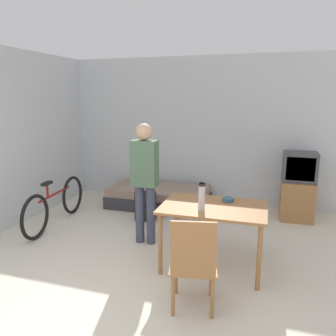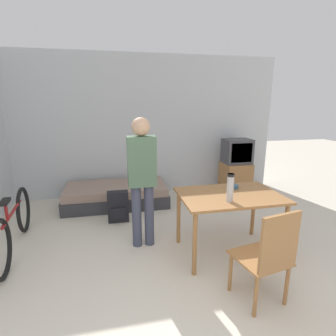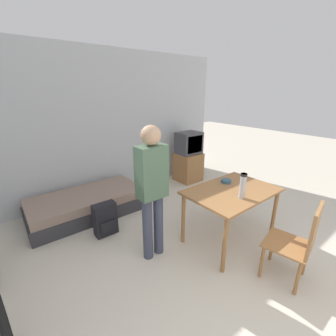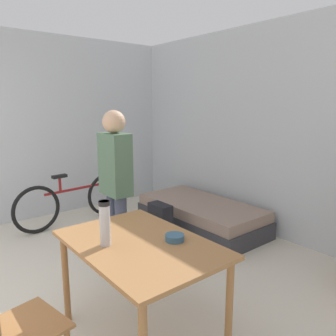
{
  "view_description": "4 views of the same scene",
  "coord_description": "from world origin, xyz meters",
  "px_view_note": "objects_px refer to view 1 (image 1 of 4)",
  "views": [
    {
      "loc": [
        1.38,
        -2.15,
        1.98
      ],
      "look_at": [
        0.1,
        2.03,
        1.02
      ],
      "focal_mm": 35.0,
      "sensor_mm": 36.0,
      "label": 1
    },
    {
      "loc": [
        -0.49,
        -1.29,
        1.81
      ],
      "look_at": [
        0.25,
        2.18,
        0.92
      ],
      "focal_mm": 28.0,
      "sensor_mm": 36.0,
      "label": 2
    },
    {
      "loc": [
        -1.46,
        -0.17,
        1.99
      ],
      "look_at": [
        0.42,
        2.23,
        0.92
      ],
      "focal_mm": 24.0,
      "sensor_mm": 36.0,
      "label": 3
    },
    {
      "loc": [
        2.63,
        0.22,
        1.71
      ],
      "look_at": [
        0.07,
        2.28,
        1.06
      ],
      "focal_mm": 35.0,
      "sensor_mm": 36.0,
      "label": 4
    }
  ],
  "objects_px": {
    "person_standing": "(145,175)",
    "thermos_flask": "(202,196)",
    "tv": "(298,188)",
    "wooden_chair": "(193,261)",
    "bicycle": "(56,204)",
    "mate_bowl": "(228,200)",
    "backpack": "(145,206)",
    "dining_table": "(214,213)",
    "daybed": "(159,197)"
  },
  "relations": [
    {
      "from": "thermos_flask",
      "to": "backpack",
      "type": "xyz_separation_m",
      "value": [
        -1.19,
        1.37,
        -0.69
      ]
    },
    {
      "from": "person_standing",
      "to": "thermos_flask",
      "type": "xyz_separation_m",
      "value": [
        0.89,
        -0.6,
        -0.03
      ]
    },
    {
      "from": "daybed",
      "to": "mate_bowl",
      "type": "bearing_deg",
      "value": -49.46
    },
    {
      "from": "tv",
      "to": "bicycle",
      "type": "bearing_deg",
      "value": -159.18
    },
    {
      "from": "bicycle",
      "to": "thermos_flask",
      "type": "xyz_separation_m",
      "value": [
        2.47,
        -0.79,
        0.59
      ]
    },
    {
      "from": "daybed",
      "to": "bicycle",
      "type": "xyz_separation_m",
      "value": [
        -1.27,
        -1.3,
        0.16
      ]
    },
    {
      "from": "dining_table",
      "to": "person_standing",
      "type": "distance_m",
      "value": 1.1
    },
    {
      "from": "mate_bowl",
      "to": "backpack",
      "type": "xyz_separation_m",
      "value": [
        -1.43,
        0.96,
        -0.54
      ]
    },
    {
      "from": "dining_table",
      "to": "thermos_flask",
      "type": "relative_size",
      "value": 3.78
    },
    {
      "from": "daybed",
      "to": "tv",
      "type": "distance_m",
      "value": 2.39
    },
    {
      "from": "bicycle",
      "to": "thermos_flask",
      "type": "relative_size",
      "value": 5.53
    },
    {
      "from": "bicycle",
      "to": "backpack",
      "type": "height_order",
      "value": "bicycle"
    },
    {
      "from": "wooden_chair",
      "to": "person_standing",
      "type": "distance_m",
      "value": 1.66
    },
    {
      "from": "bicycle",
      "to": "mate_bowl",
      "type": "relative_size",
      "value": 12.75
    },
    {
      "from": "bicycle",
      "to": "person_standing",
      "type": "xyz_separation_m",
      "value": [
        1.58,
        -0.2,
        0.62
      ]
    },
    {
      "from": "daybed",
      "to": "tv",
      "type": "xyz_separation_m",
      "value": [
        2.36,
        0.08,
        0.35
      ]
    },
    {
      "from": "tv",
      "to": "thermos_flask",
      "type": "distance_m",
      "value": 2.5
    },
    {
      "from": "tv",
      "to": "dining_table",
      "type": "distance_m",
      "value": 2.24
    },
    {
      "from": "backpack",
      "to": "wooden_chair",
      "type": "bearing_deg",
      "value": -58.57
    },
    {
      "from": "tv",
      "to": "dining_table",
      "type": "height_order",
      "value": "tv"
    },
    {
      "from": "daybed",
      "to": "mate_bowl",
      "type": "height_order",
      "value": "mate_bowl"
    },
    {
      "from": "dining_table",
      "to": "thermos_flask",
      "type": "distance_m",
      "value": 0.35
    },
    {
      "from": "wooden_chair",
      "to": "backpack",
      "type": "height_order",
      "value": "wooden_chair"
    },
    {
      "from": "person_standing",
      "to": "thermos_flask",
      "type": "relative_size",
      "value": 5.24
    },
    {
      "from": "daybed",
      "to": "wooden_chair",
      "type": "bearing_deg",
      "value": -65.47
    },
    {
      "from": "bicycle",
      "to": "backpack",
      "type": "bearing_deg",
      "value": 24.37
    },
    {
      "from": "daybed",
      "to": "dining_table",
      "type": "relative_size",
      "value": 1.53
    },
    {
      "from": "dining_table",
      "to": "mate_bowl",
      "type": "height_order",
      "value": "mate_bowl"
    },
    {
      "from": "tv",
      "to": "wooden_chair",
      "type": "xyz_separation_m",
      "value": [
        -1.09,
        -2.86,
        -0.01
      ]
    },
    {
      "from": "mate_bowl",
      "to": "backpack",
      "type": "height_order",
      "value": "mate_bowl"
    },
    {
      "from": "tv",
      "to": "person_standing",
      "type": "relative_size",
      "value": 0.68
    },
    {
      "from": "bicycle",
      "to": "mate_bowl",
      "type": "bearing_deg",
      "value": -7.99
    },
    {
      "from": "tv",
      "to": "backpack",
      "type": "distance_m",
      "value": 2.5
    },
    {
      "from": "tv",
      "to": "dining_table",
      "type": "relative_size",
      "value": 0.94
    },
    {
      "from": "person_standing",
      "to": "thermos_flask",
      "type": "bearing_deg",
      "value": -33.82
    },
    {
      "from": "mate_bowl",
      "to": "backpack",
      "type": "bearing_deg",
      "value": 146.11
    },
    {
      "from": "dining_table",
      "to": "mate_bowl",
      "type": "xyz_separation_m",
      "value": [
        0.14,
        0.21,
        0.11
      ]
    },
    {
      "from": "person_standing",
      "to": "backpack",
      "type": "distance_m",
      "value": 1.1
    },
    {
      "from": "bicycle",
      "to": "person_standing",
      "type": "distance_m",
      "value": 1.71
    },
    {
      "from": "daybed",
      "to": "thermos_flask",
      "type": "relative_size",
      "value": 5.79
    },
    {
      "from": "tv",
      "to": "mate_bowl",
      "type": "height_order",
      "value": "tv"
    },
    {
      "from": "tv",
      "to": "wooden_chair",
      "type": "distance_m",
      "value": 3.06
    },
    {
      "from": "daybed",
      "to": "dining_table",
      "type": "distance_m",
      "value": 2.35
    },
    {
      "from": "dining_table",
      "to": "thermos_flask",
      "type": "xyz_separation_m",
      "value": [
        -0.1,
        -0.21,
        0.26
      ]
    },
    {
      "from": "mate_bowl",
      "to": "backpack",
      "type": "distance_m",
      "value": 1.8
    },
    {
      "from": "thermos_flask",
      "to": "backpack",
      "type": "relative_size",
      "value": 0.65
    },
    {
      "from": "person_standing",
      "to": "wooden_chair",
      "type": "bearing_deg",
      "value": -53.19
    },
    {
      "from": "wooden_chair",
      "to": "thermos_flask",
      "type": "bearing_deg",
      "value": 95.73
    },
    {
      "from": "person_standing",
      "to": "bicycle",
      "type": "bearing_deg",
      "value": 172.8
    },
    {
      "from": "dining_table",
      "to": "person_standing",
      "type": "relative_size",
      "value": 0.72
    }
  ]
}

